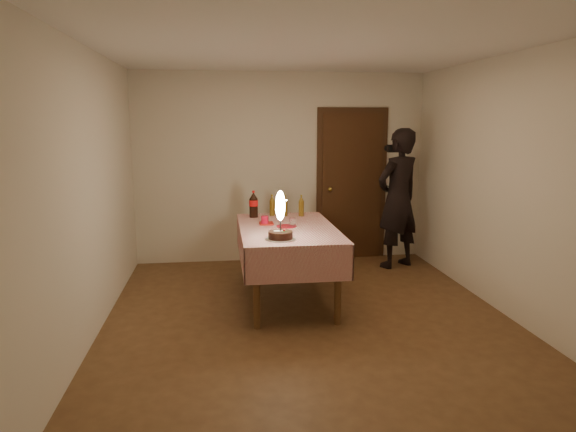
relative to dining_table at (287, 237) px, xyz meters
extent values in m
cube|color=brown|center=(0.14, -0.54, -0.71)|extent=(4.00, 4.50, 0.01)
cube|color=beige|center=(0.14, 1.71, 0.59)|extent=(4.00, 0.04, 2.60)
cube|color=beige|center=(0.14, -2.79, 0.59)|extent=(4.00, 0.04, 2.60)
cube|color=beige|center=(-1.86, -0.54, 0.59)|extent=(0.04, 4.50, 2.60)
cube|color=beige|center=(2.14, -0.54, 0.59)|extent=(0.04, 4.50, 2.60)
cube|color=silver|center=(0.14, -0.54, 1.89)|extent=(4.00, 4.50, 0.04)
cube|color=#472814|center=(1.14, 1.68, 0.31)|extent=(0.85, 0.05, 2.05)
sphere|color=#B28C33|center=(0.82, 1.63, 0.29)|extent=(0.06, 0.06, 0.06)
cube|color=brown|center=(0.00, 0.00, 0.08)|extent=(0.90, 1.60, 0.04)
cylinder|color=brown|center=(-0.39, -0.74, -0.33)|extent=(0.07, 0.07, 0.77)
cylinder|color=brown|center=(0.39, -0.74, -0.33)|extent=(0.07, 0.07, 0.77)
cylinder|color=brown|center=(-0.39, 0.74, -0.33)|extent=(0.07, 0.07, 0.77)
cylinder|color=brown|center=(0.39, 0.74, -0.33)|extent=(0.07, 0.07, 0.77)
cube|color=white|center=(0.00, 0.00, 0.10)|extent=(1.02, 1.72, 0.01)
cube|color=white|center=(0.00, -0.85, -0.07)|extent=(1.02, 0.01, 0.34)
cube|color=white|center=(0.00, 0.85, -0.07)|extent=(1.02, 0.01, 0.34)
cube|color=white|center=(-0.50, 0.00, -0.07)|extent=(0.01, 1.72, 0.34)
cube|color=white|center=(0.50, 0.00, -0.07)|extent=(0.01, 1.72, 0.34)
cylinder|color=white|center=(-0.14, -0.56, 0.11)|extent=(0.29, 0.29, 0.01)
cylinder|color=black|center=(-0.14, -0.56, 0.15)|extent=(0.23, 0.23, 0.07)
cylinder|color=white|center=(-0.16, -0.54, 0.19)|extent=(0.07, 0.07, 0.00)
sphere|color=red|center=(-0.11, -0.57, 0.20)|extent=(0.02, 0.02, 0.02)
cube|color=#19721E|center=(-0.09, -0.58, 0.19)|extent=(0.02, 0.01, 0.00)
cube|color=#19721E|center=(-0.12, -0.58, 0.19)|extent=(0.01, 0.02, 0.00)
cylinder|color=#262628|center=(-0.14, -0.56, 0.25)|extent=(0.01, 0.01, 0.12)
ellipsoid|color=#FFF2BF|center=(-0.14, -0.56, 0.44)|extent=(0.09, 0.09, 0.29)
sphere|color=white|center=(-0.14, -0.56, 0.33)|extent=(0.04, 0.04, 0.04)
cylinder|color=#A60B1D|center=(0.00, 0.02, 0.11)|extent=(0.22, 0.22, 0.01)
cylinder|color=#B70C27|center=(-0.23, 0.14, 0.16)|extent=(0.08, 0.08, 0.10)
cylinder|color=white|center=(0.06, 0.03, 0.15)|extent=(0.07, 0.07, 0.09)
cube|color=#A31A12|center=(-0.21, 0.17, 0.12)|extent=(0.15, 0.15, 0.02)
cylinder|color=black|center=(-0.32, 0.62, 0.22)|extent=(0.10, 0.10, 0.22)
cylinder|color=red|center=(-0.32, 0.62, 0.28)|extent=(0.10, 0.10, 0.07)
cone|color=black|center=(-0.32, 0.62, 0.37)|extent=(0.10, 0.10, 0.08)
cylinder|color=red|center=(-0.32, 0.62, 0.41)|extent=(0.03, 0.03, 0.02)
cylinder|color=brown|center=(-0.09, 0.70, 0.20)|extent=(0.06, 0.06, 0.18)
cone|color=brown|center=(-0.09, 0.70, 0.32)|extent=(0.06, 0.06, 0.06)
cylinder|color=olive|center=(-0.09, 0.70, 0.35)|extent=(0.02, 0.02, 0.02)
cylinder|color=brown|center=(0.25, 0.62, 0.20)|extent=(0.06, 0.06, 0.18)
cone|color=brown|center=(0.25, 0.62, 0.32)|extent=(0.06, 0.06, 0.06)
cylinder|color=olive|center=(0.25, 0.62, 0.35)|extent=(0.02, 0.02, 0.02)
cylinder|color=brown|center=(0.06, 0.66, 0.20)|extent=(0.06, 0.06, 0.18)
cone|color=brown|center=(0.06, 0.66, 0.32)|extent=(0.06, 0.06, 0.06)
cylinder|color=olive|center=(0.06, 0.66, 0.35)|extent=(0.02, 0.02, 0.02)
imported|color=black|center=(1.63, 1.13, 0.21)|extent=(0.80, 0.70, 1.85)
cube|color=black|center=(1.57, 1.25, 0.87)|extent=(0.16, 0.14, 0.10)
cylinder|color=black|center=(1.54, 1.32, 0.87)|extent=(0.10, 0.11, 0.08)
camera|label=1|loc=(-0.71, -5.34, 1.23)|focal=32.00mm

